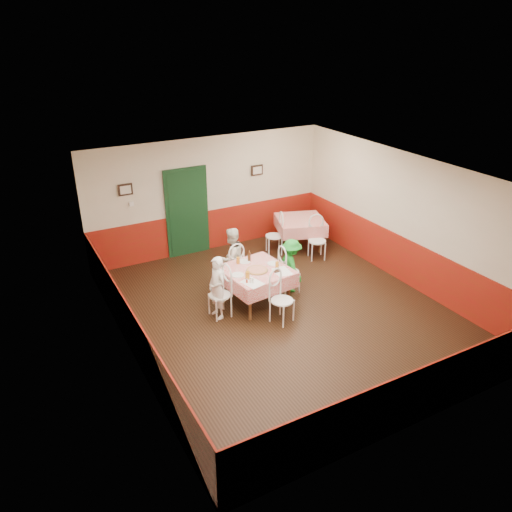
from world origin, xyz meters
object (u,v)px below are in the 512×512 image
beer_bottle (249,256)px  diner_far (232,258)px  diner_right (291,266)px  chair_far (233,268)px  glass_c (238,260)px  chair_second_a (274,236)px  second_table (300,233)px  glass_b (277,265)px  chair_left (220,295)px  glass_a (247,275)px  diner_left (217,288)px  chair_near (282,301)px  chair_right (289,272)px  pizza (257,270)px  main_table (256,286)px  chair_second_b (317,241)px  wallet (277,271)px

beer_bottle → diner_far: (-0.16, 0.50, -0.21)m
diner_right → chair_far: bearing=58.5°
glass_c → chair_second_a: bearing=40.8°
second_table → glass_b: 2.83m
chair_left → glass_a: bearing=67.6°
diner_left → diner_right: 1.80m
chair_left → chair_near: same height
glass_b → beer_bottle: beer_bottle is taller
chair_right → diner_far: diner_far is taller
pizza → glass_b: glass_b is taller
glass_a → diner_far: size_ratio=0.11×
diner_left → main_table: bearing=90.3°
main_table → second_table: bearing=39.7°
second_table → chair_near: chair_near is taller
chair_far → glass_c: size_ratio=6.77×
diner_left → second_table: bearing=115.9°
chair_left → glass_c: (0.65, 0.51, 0.38)m
main_table → chair_near: chair_near is taller
chair_far → chair_second_b: bearing=-174.3°
chair_near → glass_c: chair_near is taller
second_table → chair_second_a: bearing=180.0°
glass_b → diner_left: size_ratio=0.10×
second_table → diner_far: (-2.39, -1.01, 0.29)m
diner_left → chair_second_a: bearing=123.2°
pizza → glass_c: glass_c is taller
glass_b → glass_c: (-0.58, 0.56, 0.00)m
chair_far → chair_second_b: (2.39, 0.31, 0.00)m
chair_second_a → diner_far: (-1.64, -1.01, 0.21)m
chair_second_b → glass_a: size_ratio=5.97×
glass_a → wallet: size_ratio=1.37×
second_table → diner_far: size_ratio=0.85×
second_table → glass_c: 2.93m
diner_far → chair_left: bearing=36.1°
chair_far → pizza: bearing=93.7°
chair_left → chair_far: 1.20m
diner_far → main_table: bearing=79.4°
main_table → wallet: bearing=-43.3°
wallet → diner_left: (-1.20, 0.18, -0.14)m
main_table → beer_bottle: beer_bottle is taller
diner_right → chair_second_a: bearing=-14.5°
main_table → wallet: size_ratio=11.09×
chair_far → wallet: size_ratio=8.18×
chair_second_a → beer_bottle: beer_bottle is taller
chair_far → chair_second_b: 2.41m
main_table → chair_near: (0.10, -0.84, 0.08)m
main_table → chair_right: 0.85m
main_table → second_table: size_ratio=1.09×
chair_near → chair_second_a: same height
chair_right → pizza: chair_right is taller
wallet → diner_far: 1.25m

